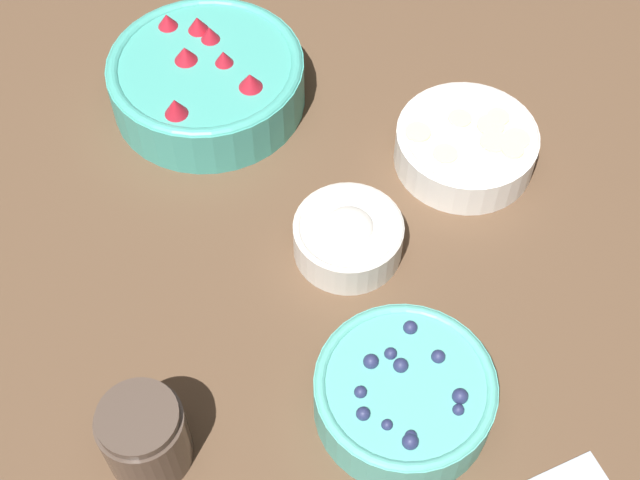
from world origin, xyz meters
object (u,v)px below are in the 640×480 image
(bowl_bananas, at_px, (469,144))
(bowl_cream, at_px, (351,235))
(jar_chocolate, at_px, (149,437))
(bowl_blueberries, at_px, (408,393))
(bowl_strawberries, at_px, (210,78))

(bowl_bananas, distance_m, bowl_cream, 0.19)
(jar_chocolate, bearing_deg, bowl_cream, 144.12)
(jar_chocolate, bearing_deg, bowl_blueberries, 104.19)
(bowl_strawberries, relative_size, bowl_cream, 1.98)
(bowl_strawberries, relative_size, jar_chocolate, 2.71)
(bowl_strawberries, distance_m, jar_chocolate, 0.47)
(bowl_strawberries, xyz_separation_m, bowl_cream, (0.22, 0.18, -0.01))
(bowl_blueberries, height_order, jar_chocolate, jar_chocolate)
(bowl_blueberries, xyz_separation_m, bowl_cream, (-0.19, -0.06, -0.01))
(bowl_strawberries, xyz_separation_m, bowl_blueberries, (0.41, 0.25, -0.01))
(bowl_cream, distance_m, jar_chocolate, 0.31)
(bowl_strawberries, height_order, jar_chocolate, same)
(bowl_blueberries, relative_size, jar_chocolate, 1.99)
(bowl_bananas, relative_size, jar_chocolate, 1.88)
(bowl_blueberries, xyz_separation_m, jar_chocolate, (0.06, -0.24, 0.01))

